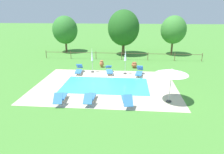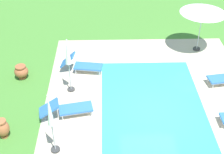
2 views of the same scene
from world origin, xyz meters
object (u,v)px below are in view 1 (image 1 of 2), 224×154
sun_lounger_north_mid (127,99)px  patio_umbrella_closed_row_west (92,57)px  sun_lounger_north_end (61,97)px  terracotta_urn_by_tree (102,64)px  patio_umbrella_closed_row_mid_west (125,58)px  tree_west_mid (173,30)px  tree_far_west (65,30)px  tree_centre (124,28)px  sun_lounger_north_far (139,72)px  patio_umbrella_open_foreground (172,72)px  terracotta_urn_near_fence (134,65)px  sun_lounger_north_near_steps (109,70)px  sun_lounger_south_mid (90,97)px  sun_lounger_south_near_corner (79,70)px

sun_lounger_north_mid → patio_umbrella_closed_row_west: bearing=117.1°
sun_lounger_north_end → terracotta_urn_by_tree: size_ratio=2.55×
patio_umbrella_closed_row_mid_west → tree_west_mid: size_ratio=0.46×
tree_far_west → tree_centre: 8.85m
patio_umbrella_closed_row_mid_west → tree_centre: 9.39m
tree_far_west → tree_centre: tree_centre is taller
sun_lounger_north_far → terracotta_urn_by_tree: bearing=147.0°
patio_umbrella_open_foreground → terracotta_urn_near_fence: bearing=105.0°
sun_lounger_north_mid → tree_west_mid: bearing=69.8°
tree_west_mid → patio_umbrella_closed_row_mid_west: bearing=-123.4°
sun_lounger_north_end → tree_centre: size_ratio=0.32×
patio_umbrella_open_foreground → tree_far_west: bearing=127.0°
sun_lounger_north_end → sun_lounger_north_near_steps: bearing=68.5°
sun_lounger_north_mid → patio_umbrella_closed_row_mid_west: (-0.30, 6.93, 1.31)m
sun_lounger_north_near_steps → sun_lounger_north_mid: sun_lounger_north_mid is taller
sun_lounger_north_end → terracotta_urn_by_tree: (1.65, 9.16, 0.04)m
sun_lounger_south_mid → tree_centre: (1.76, 15.88, 3.41)m
patio_umbrella_closed_row_mid_west → tree_west_mid: bearing=56.6°
sun_lounger_north_mid → tree_far_west: 19.98m
tree_centre → terracotta_urn_near_fence: bearing=-77.8°
patio_umbrella_closed_row_west → tree_far_west: 11.80m
sun_lounger_north_end → terracotta_urn_by_tree: sun_lounger_north_end is taller
patio_umbrella_closed_row_mid_west → tree_centre: (-0.52, 9.14, 2.09)m
sun_lounger_south_near_corner → patio_umbrella_open_foreground: size_ratio=0.82×
sun_lounger_south_mid → tree_west_mid: (8.70, 16.48, 3.16)m
sun_lounger_north_near_steps → sun_lounger_north_far: bearing=-7.7°
sun_lounger_south_mid → tree_far_west: size_ratio=0.37×
patio_umbrella_open_foreground → patio_umbrella_closed_row_west: 9.35m
sun_lounger_south_near_corner → terracotta_urn_near_fence: bearing=24.1°
patio_umbrella_open_foreground → tree_far_west: tree_far_west is taller
sun_lounger_north_far → sun_lounger_south_mid: (-3.67, -6.31, -0.01)m
sun_lounger_north_far → sun_lounger_south_mid: size_ratio=1.00×
sun_lounger_north_mid → tree_far_west: (-9.57, 17.30, 2.93)m
sun_lounger_south_near_corner → sun_lounger_south_mid: bearing=-69.5°
sun_lounger_north_near_steps → sun_lounger_south_mid: bearing=-95.7°
terracotta_urn_by_tree → tree_far_west: bearing=128.9°
sun_lounger_south_mid → patio_umbrella_closed_row_west: 7.22m
sun_lounger_north_mid → sun_lounger_north_end: sun_lounger_north_mid is taller
sun_lounger_north_end → tree_far_west: (-4.93, 17.31, 2.94)m
sun_lounger_north_end → sun_lounger_north_far: bearing=48.6°
patio_umbrella_closed_row_west → patio_umbrella_closed_row_mid_west: patio_umbrella_closed_row_mid_west is taller
sun_lounger_north_near_steps → sun_lounger_north_end: sun_lounger_north_end is taller
tree_far_west → patio_umbrella_closed_row_west: bearing=-59.8°
sun_lounger_north_mid → patio_umbrella_closed_row_mid_west: size_ratio=0.79×
sun_lounger_south_near_corner → terracotta_urn_by_tree: (2.02, 2.46, 0.04)m
sun_lounger_north_far → sun_lounger_south_near_corner: (-6.10, 0.19, -0.00)m
sun_lounger_north_mid → sun_lounger_south_near_corner: sun_lounger_north_mid is taller
sun_lounger_north_near_steps → sun_lounger_north_end: (-2.72, -6.92, 0.02)m
sun_lounger_south_near_corner → tree_west_mid: tree_west_mid is taller
patio_umbrella_open_foreground → patio_umbrella_closed_row_west: bearing=135.5°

